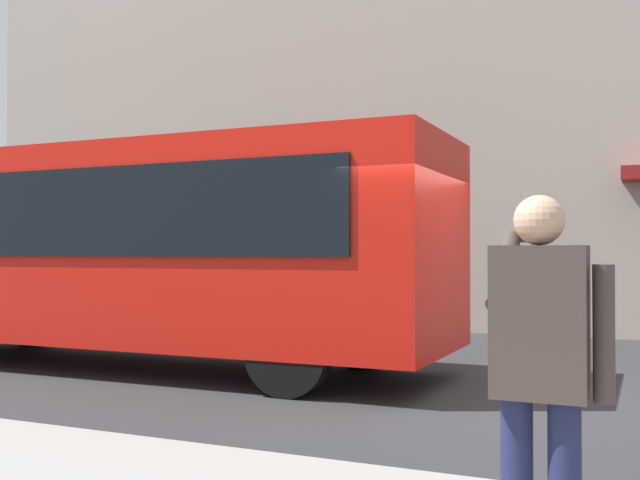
# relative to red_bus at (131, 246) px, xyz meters

# --- Properties ---
(ground_plane) EXTENTS (60.00, 60.00, 0.00)m
(ground_plane) POSITION_rel_red_bus_xyz_m (-4.92, 0.16, -1.68)
(ground_plane) COLOR #2B2B2D
(building_facade_far) EXTENTS (28.00, 1.55, 12.00)m
(building_facade_far) POSITION_rel_red_bus_xyz_m (-4.94, -6.64, 4.30)
(building_facade_far) COLOR #A89E8E
(building_facade_far) RESTS_ON ground_plane
(red_bus) EXTENTS (9.05, 2.54, 3.08)m
(red_bus) POSITION_rel_red_bus_xyz_m (0.00, 0.00, 0.00)
(red_bus) COLOR red
(red_bus) RESTS_ON ground_plane
(pedestrian_photographer) EXTENTS (0.53, 0.52, 1.70)m
(pedestrian_photographer) POSITION_rel_red_bus_xyz_m (-6.26, 5.13, -0.54)
(pedestrian_photographer) COLOR #1E2347
(pedestrian_photographer) RESTS_ON sidewalk_curb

